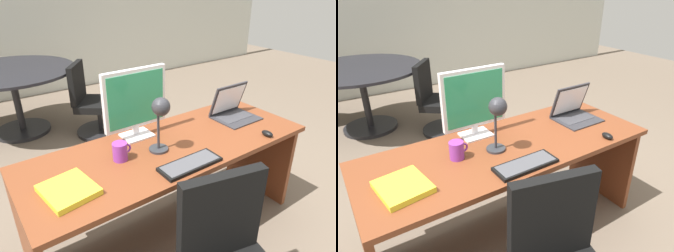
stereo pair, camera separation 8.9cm
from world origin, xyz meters
TOP-DOWN VIEW (x-y plane):
  - ground at (0.00, 1.50)m, footprint 12.00×12.00m
  - back_wall at (0.00, 3.68)m, footprint 10.00×0.10m
  - desk at (0.00, 0.05)m, footprint 1.89×0.71m
  - monitor at (-0.12, 0.23)m, footprint 0.45×0.16m
  - laptop at (0.64, 0.09)m, footprint 0.32×0.27m
  - keyboard at (-0.06, -0.26)m, footprint 0.38×0.14m
  - mouse at (0.60, -0.28)m, footprint 0.05×0.09m
  - desk_lamp at (-0.10, -0.03)m, footprint 0.12×0.14m
  - book at (-0.70, -0.09)m, footprint 0.27×0.29m
  - coffee_mug at (-0.35, 0.03)m, footprint 0.12×0.09m
  - meeting_table at (-0.49, 2.37)m, footprint 1.40×1.40m
  - meeting_chair_far at (0.22, 1.83)m, footprint 0.65×0.65m

SIDE VIEW (x-z plane):
  - ground at x=0.00m, z-range 0.00..0.00m
  - meeting_chair_far at x=0.22m, z-range -0.09..0.75m
  - desk at x=0.00m, z-range 0.15..0.88m
  - meeting_table at x=-0.49m, z-range 0.20..0.98m
  - keyboard at x=-0.06m, z-range 0.73..0.75m
  - book at x=-0.70m, z-range 0.73..0.76m
  - mouse at x=0.60m, z-range 0.73..0.76m
  - coffee_mug at x=-0.35m, z-range 0.73..0.84m
  - laptop at x=0.64m, z-range 0.68..0.93m
  - monitor at x=-0.12m, z-range 0.75..1.21m
  - desk_lamp at x=-0.10m, z-range 0.80..1.16m
  - back_wall at x=0.00m, z-range 0.00..2.80m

